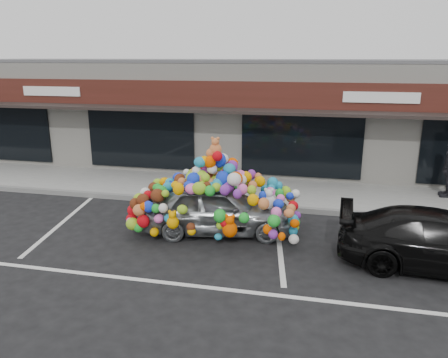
# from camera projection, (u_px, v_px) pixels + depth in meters

# --- Properties ---
(ground) EXTENTS (90.00, 90.00, 0.00)m
(ground) POSITION_uv_depth(u_px,v_px,m) (169.00, 236.00, 11.20)
(ground) COLOR black
(ground) RESTS_ON ground
(shop_building) EXTENTS (24.00, 7.20, 4.31)m
(shop_building) POSITION_uv_depth(u_px,v_px,m) (234.00, 112.00, 18.54)
(shop_building) COLOR silver
(shop_building) RESTS_ON ground
(sidewalk) EXTENTS (26.00, 3.00, 0.15)m
(sidewalk) POSITION_uv_depth(u_px,v_px,m) (208.00, 189.00, 14.93)
(sidewalk) COLOR gray
(sidewalk) RESTS_ON ground
(kerb) EXTENTS (26.00, 0.18, 0.16)m
(kerb) POSITION_uv_depth(u_px,v_px,m) (196.00, 202.00, 13.52)
(kerb) COLOR slate
(kerb) RESTS_ON ground
(parking_stripe_left) EXTENTS (0.73, 4.37, 0.01)m
(parking_stripe_left) POSITION_uv_depth(u_px,v_px,m) (62.00, 223.00, 12.05)
(parking_stripe_left) COLOR silver
(parking_stripe_left) RESTS_ON ground
(parking_stripe_mid) EXTENTS (0.73, 4.37, 0.01)m
(parking_stripe_mid) POSITION_uv_depth(u_px,v_px,m) (279.00, 242.00, 10.80)
(parking_stripe_mid) COLOR silver
(parking_stripe_mid) RESTS_ON ground
(lane_line) EXTENTS (14.00, 0.12, 0.01)m
(lane_line) POSITION_uv_depth(u_px,v_px,m) (226.00, 290.00, 8.62)
(lane_line) COLOR silver
(lane_line) RESTS_ON ground
(toy_car) EXTENTS (2.85, 4.44, 2.43)m
(toy_car) POSITION_uv_depth(u_px,v_px,m) (217.00, 202.00, 11.25)
(toy_car) COLOR #96999F
(toy_car) RESTS_ON ground
(black_sedan) EXTENTS (2.01, 4.43, 1.26)m
(black_sedan) POSITION_uv_depth(u_px,v_px,m) (442.00, 241.00, 9.33)
(black_sedan) COLOR black
(black_sedan) RESTS_ON ground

